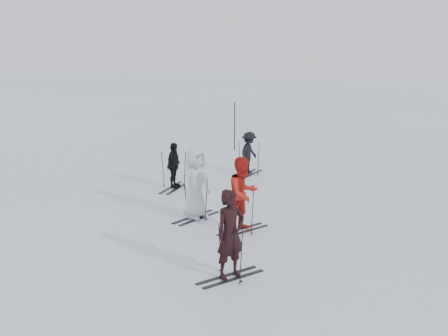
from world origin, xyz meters
The scene contains 12 objects.
ground centered at (0.00, 0.00, 0.00)m, with size 120.00×120.00×0.00m, color silver.
skier_near_dark centered at (2.95, -4.33, 0.93)m, with size 0.68×0.45×1.86m, color black.
skier_red centered at (1.86, -1.49, 0.97)m, with size 0.94×0.73×1.94m, color #B31D14.
skier_grey centered at (0.22, -1.11, 0.98)m, with size 0.96×0.62×1.96m, color silver.
skier_uphill_left centered at (-2.13, 1.41, 0.76)m, with size 0.90×0.37×1.53m, color black.
skier_uphill_far centered at (-0.78, 4.49, 0.79)m, with size 1.02×0.58×1.57m, color black.
skis_near_dark centered at (2.95, -4.33, 0.59)m, with size 0.85×1.61×1.17m, color black, non-canonical shape.
skis_red centered at (1.86, -1.49, 0.58)m, with size 0.85×1.60×1.16m, color black, non-canonical shape.
skis_grey centered at (0.22, -1.11, 0.62)m, with size 0.90×1.71×1.25m, color black, non-canonical shape.
skis_uphill_left centered at (-2.13, 1.41, 0.66)m, with size 0.95×1.80×1.31m, color black, non-canonical shape.
skis_uphill_far centered at (-0.78, 4.49, 0.64)m, with size 0.93×1.75×1.28m, color black, non-canonical shape.
piste_marker centered at (-3.47, 8.63, 1.10)m, with size 0.05×0.05×2.20m, color black.
Camera 1 is at (7.93, -14.07, 4.77)m, focal length 45.00 mm.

